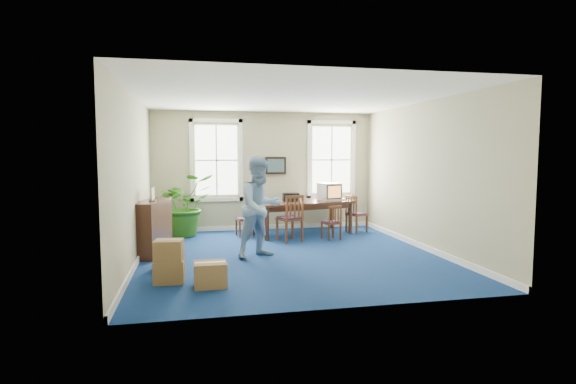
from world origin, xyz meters
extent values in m
plane|color=navy|center=(0.00, 0.00, 0.00)|extent=(6.50, 6.50, 0.00)
plane|color=white|center=(0.00, 0.00, 3.20)|extent=(6.50, 6.50, 0.00)
plane|color=tan|center=(0.00, 3.25, 1.60)|extent=(6.50, 0.00, 6.50)
plane|color=tan|center=(0.00, -3.25, 1.60)|extent=(6.50, 0.00, 6.50)
plane|color=tan|center=(-3.00, 0.00, 1.60)|extent=(0.00, 6.50, 6.50)
plane|color=tan|center=(3.00, 0.00, 1.60)|extent=(0.00, 6.50, 6.50)
cube|color=white|center=(0.00, 3.22, 0.06)|extent=(6.00, 0.04, 0.12)
cube|color=white|center=(-2.97, 0.00, 0.06)|extent=(0.04, 6.50, 0.12)
cube|color=white|center=(2.97, 0.00, 0.06)|extent=(0.04, 6.50, 0.12)
cube|color=white|center=(1.92, 2.29, 0.88)|extent=(0.18, 0.20, 0.04)
cube|color=black|center=(0.54, 2.35, 0.96)|extent=(0.44, 0.30, 0.21)
imported|color=#87AACC|center=(-0.59, -0.03, 1.01)|extent=(1.22, 1.12, 2.03)
cube|color=#402317|center=(-2.75, 0.71, 0.57)|extent=(0.71, 1.50, 1.14)
imported|color=#255C13|center=(-2.14, 2.66, 0.79)|extent=(1.79, 1.70, 1.57)
camera|label=1|loc=(-1.89, -8.89, 2.10)|focal=28.00mm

